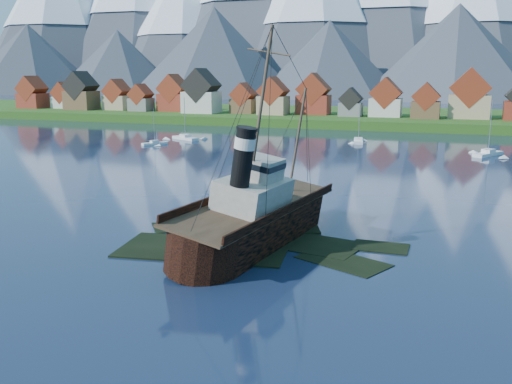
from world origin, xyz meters
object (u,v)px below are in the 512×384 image
(tugboat_wreck, at_px, (257,214))
(sailboat_c, at_px, (185,139))
(sailboat_d, at_px, (488,155))
(sailboat_e, at_px, (358,142))
(sailboat_b, at_px, (155,144))

(tugboat_wreck, relative_size, sailboat_c, 2.54)
(sailboat_c, bearing_deg, sailboat_d, -65.71)
(sailboat_c, height_order, sailboat_e, sailboat_c)
(tugboat_wreck, height_order, sailboat_d, tugboat_wreck)
(tugboat_wreck, relative_size, sailboat_d, 2.38)
(sailboat_b, height_order, sailboat_c, sailboat_c)
(tugboat_wreck, bearing_deg, sailboat_e, 100.72)
(sailboat_b, relative_size, sailboat_e, 0.88)
(sailboat_c, xyz_separation_m, sailboat_d, (79.46, -6.05, 0.02))
(sailboat_b, xyz_separation_m, sailboat_d, (81.88, 7.16, 0.07))
(sailboat_b, height_order, sailboat_e, sailboat_e)
(sailboat_d, xyz_separation_m, sailboat_e, (-32.02, 15.12, -0.06))
(sailboat_c, height_order, sailboat_d, sailboat_d)
(sailboat_b, bearing_deg, sailboat_c, 116.16)
(sailboat_b, xyz_separation_m, sailboat_c, (2.42, 13.21, 0.05))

